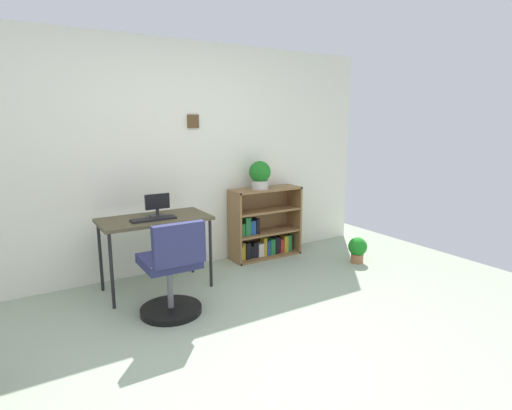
{
  "coord_description": "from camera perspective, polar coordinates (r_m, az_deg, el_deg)",
  "views": [
    {
      "loc": [
        -1.46,
        -2.09,
        1.61
      ],
      "look_at": [
        0.63,
        1.29,
        0.8
      ],
      "focal_mm": 28.99,
      "sensor_mm": 36.0,
      "label": 1
    }
  ],
  "objects": [
    {
      "name": "wall_back",
      "position": [
        4.5,
        -12.7,
        6.25
      ],
      "size": [
        5.2,
        0.12,
        2.43
      ],
      "color": "silver",
      "rests_on": "ground_plane"
    },
    {
      "name": "desk",
      "position": [
        4.04,
        -13.82,
        -2.55
      ],
      "size": [
        1.02,
        0.54,
        0.71
      ],
      "color": "#4C442D",
      "rests_on": "ground_plane"
    },
    {
      "name": "bookshelf_low",
      "position": [
        4.96,
        0.95,
        -3.02
      ],
      "size": [
        0.86,
        0.3,
        0.84
      ],
      "color": "brown",
      "rests_on": "ground_plane"
    },
    {
      "name": "ground_plane",
      "position": [
        3.02,
        2.93,
        -20.76
      ],
      "size": [
        6.24,
        6.24,
        0.0
      ],
      "primitive_type": "plane",
      "color": "#97A78C"
    },
    {
      "name": "keyboard",
      "position": [
        3.93,
        -13.97,
        -1.89
      ],
      "size": [
        0.41,
        0.13,
        0.02
      ],
      "primitive_type": "cube",
      "color": "black",
      "rests_on": "desk"
    },
    {
      "name": "office_chair",
      "position": [
        3.53,
        -11.5,
        -9.43
      ],
      "size": [
        0.52,
        0.55,
        0.84
      ],
      "color": "black",
      "rests_on": "ground_plane"
    },
    {
      "name": "potted_plant_on_shelf",
      "position": [
        4.76,
        0.54,
        4.24
      ],
      "size": [
        0.25,
        0.25,
        0.32
      ],
      "color": "#B7B2A8",
      "rests_on": "bookshelf_low"
    },
    {
      "name": "monitor",
      "position": [
        4.05,
        -13.45,
        -0.06
      ],
      "size": [
        0.24,
        0.16,
        0.22
      ],
      "color": "#262628",
      "rests_on": "desk"
    },
    {
      "name": "potted_plant_floor",
      "position": [
        4.92,
        13.83,
        -5.87
      ],
      "size": [
        0.22,
        0.22,
        0.3
      ],
      "color": "#9E6642",
      "rests_on": "ground_plane"
    }
  ]
}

